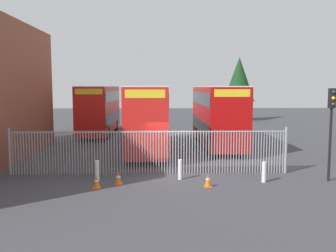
{
  "coord_description": "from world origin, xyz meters",
  "views": [
    {
      "loc": [
        -0.67,
        -18.28,
        4.36
      ],
      "look_at": [
        0.0,
        4.0,
        2.0
      ],
      "focal_mm": 39.56,
      "sensor_mm": 36.0,
      "label": 1
    }
  ],
  "objects_px": {
    "double_decker_bus_behind_fence_left": "(148,116)",
    "bollard_near_left": "(97,170)",
    "bollard_center_front": "(180,170)",
    "traffic_light_kerbside": "(331,117)",
    "double_decker_bus_behind_fence_right": "(100,108)",
    "traffic_cone_by_gate": "(97,182)",
    "traffic_cone_near_kerb": "(118,178)",
    "double_decker_bus_near_gate": "(217,113)",
    "bollard_near_right": "(264,172)",
    "traffic_cone_mid_forecourt": "(208,180)"
  },
  "relations": [
    {
      "from": "double_decker_bus_behind_fence_left",
      "to": "bollard_near_left",
      "type": "height_order",
      "value": "double_decker_bus_behind_fence_left"
    },
    {
      "from": "double_decker_bus_near_gate",
      "to": "traffic_light_kerbside",
      "type": "distance_m",
      "value": 11.0
    },
    {
      "from": "bollard_near_left",
      "to": "bollard_center_front",
      "type": "xyz_separation_m",
      "value": [
        3.9,
        0.05,
        0.0
      ]
    },
    {
      "from": "double_decker_bus_behind_fence_right",
      "to": "bollard_near_left",
      "type": "distance_m",
      "value": 17.37
    },
    {
      "from": "traffic_cone_mid_forecourt",
      "to": "traffic_light_kerbside",
      "type": "relative_size",
      "value": 0.14
    },
    {
      "from": "traffic_cone_near_kerb",
      "to": "traffic_light_kerbside",
      "type": "height_order",
      "value": "traffic_light_kerbside"
    },
    {
      "from": "double_decker_bus_near_gate",
      "to": "traffic_cone_near_kerb",
      "type": "distance_m",
      "value": 12.54
    },
    {
      "from": "traffic_cone_by_gate",
      "to": "traffic_light_kerbside",
      "type": "bearing_deg",
      "value": 5.22
    },
    {
      "from": "bollard_center_front",
      "to": "traffic_cone_near_kerb",
      "type": "xyz_separation_m",
      "value": [
        -2.83,
        -0.8,
        -0.19
      ]
    },
    {
      "from": "traffic_cone_mid_forecourt",
      "to": "traffic_light_kerbside",
      "type": "xyz_separation_m",
      "value": [
        5.76,
        0.87,
        2.7
      ]
    },
    {
      "from": "bollard_near_left",
      "to": "bollard_center_front",
      "type": "height_order",
      "value": "same"
    },
    {
      "from": "double_decker_bus_behind_fence_right",
      "to": "bollard_near_right",
      "type": "distance_m",
      "value": 20.47
    },
    {
      "from": "bollard_near_right",
      "to": "traffic_cone_by_gate",
      "type": "distance_m",
      "value": 7.55
    },
    {
      "from": "double_decker_bus_behind_fence_right",
      "to": "traffic_light_kerbside",
      "type": "bearing_deg",
      "value": -52.91
    },
    {
      "from": "bollard_center_front",
      "to": "bollard_near_right",
      "type": "bearing_deg",
      "value": -9.34
    },
    {
      "from": "double_decker_bus_near_gate",
      "to": "traffic_light_kerbside",
      "type": "relative_size",
      "value": 2.51
    },
    {
      "from": "double_decker_bus_behind_fence_left",
      "to": "bollard_near_right",
      "type": "relative_size",
      "value": 11.38
    },
    {
      "from": "bollard_center_front",
      "to": "traffic_cone_near_kerb",
      "type": "relative_size",
      "value": 1.61
    },
    {
      "from": "traffic_cone_near_kerb",
      "to": "traffic_light_kerbside",
      "type": "relative_size",
      "value": 0.14
    },
    {
      "from": "bollard_center_front",
      "to": "double_decker_bus_behind_fence_right",
      "type": "bearing_deg",
      "value": 110.43
    },
    {
      "from": "double_decker_bus_near_gate",
      "to": "traffic_cone_by_gate",
      "type": "distance_m",
      "value": 13.52
    },
    {
      "from": "traffic_cone_by_gate",
      "to": "traffic_cone_near_kerb",
      "type": "height_order",
      "value": "same"
    },
    {
      "from": "traffic_cone_near_kerb",
      "to": "traffic_light_kerbside",
      "type": "xyz_separation_m",
      "value": [
        9.72,
        0.33,
        2.7
      ]
    },
    {
      "from": "traffic_cone_mid_forecourt",
      "to": "traffic_cone_by_gate",
      "type": "bearing_deg",
      "value": -178.85
    },
    {
      "from": "traffic_cone_mid_forecourt",
      "to": "bollard_near_right",
      "type": "bearing_deg",
      "value": 15.04
    },
    {
      "from": "bollard_near_left",
      "to": "traffic_cone_by_gate",
      "type": "bearing_deg",
      "value": -81.81
    },
    {
      "from": "bollard_near_left",
      "to": "bollard_near_right",
      "type": "xyz_separation_m",
      "value": [
        7.71,
        -0.58,
        0.0
      ]
    },
    {
      "from": "bollard_center_front",
      "to": "traffic_cone_near_kerb",
      "type": "height_order",
      "value": "bollard_center_front"
    },
    {
      "from": "double_decker_bus_behind_fence_left",
      "to": "bollard_center_front",
      "type": "xyz_separation_m",
      "value": [
        1.71,
        -7.84,
        -1.95
      ]
    },
    {
      "from": "bollard_near_right",
      "to": "traffic_light_kerbside",
      "type": "distance_m",
      "value": 3.98
    },
    {
      "from": "double_decker_bus_behind_fence_left",
      "to": "traffic_cone_by_gate",
      "type": "height_order",
      "value": "double_decker_bus_behind_fence_left"
    },
    {
      "from": "bollard_near_right",
      "to": "bollard_near_left",
      "type": "bearing_deg",
      "value": 175.71
    },
    {
      "from": "bollard_near_right",
      "to": "traffic_cone_by_gate",
      "type": "relative_size",
      "value": 1.61
    },
    {
      "from": "traffic_light_kerbside",
      "to": "traffic_cone_by_gate",
      "type": "bearing_deg",
      "value": -174.78
    },
    {
      "from": "bollard_near_right",
      "to": "traffic_cone_by_gate",
      "type": "xyz_separation_m",
      "value": [
        -7.51,
        -0.82,
        -0.19
      ]
    },
    {
      "from": "double_decker_bus_behind_fence_left",
      "to": "bollard_near_right",
      "type": "bearing_deg",
      "value": -56.9
    },
    {
      "from": "traffic_cone_mid_forecourt",
      "to": "double_decker_bus_behind_fence_right",
      "type": "bearing_deg",
      "value": 112.14
    },
    {
      "from": "traffic_cone_mid_forecourt",
      "to": "traffic_cone_near_kerb",
      "type": "height_order",
      "value": "same"
    },
    {
      "from": "double_decker_bus_behind_fence_left",
      "to": "traffic_cone_by_gate",
      "type": "distance_m",
      "value": 9.73
    },
    {
      "from": "double_decker_bus_behind_fence_left",
      "to": "traffic_cone_by_gate",
      "type": "xyz_separation_m",
      "value": [
        -1.98,
        -9.29,
        -2.13
      ]
    },
    {
      "from": "double_decker_bus_near_gate",
      "to": "bollard_near_left",
      "type": "height_order",
      "value": "double_decker_bus_near_gate"
    },
    {
      "from": "bollard_near_left",
      "to": "traffic_cone_near_kerb",
      "type": "height_order",
      "value": "bollard_near_left"
    },
    {
      "from": "double_decker_bus_near_gate",
      "to": "double_decker_bus_behind_fence_left",
      "type": "height_order",
      "value": "same"
    },
    {
      "from": "traffic_light_kerbside",
      "to": "bollard_near_right",
      "type": "bearing_deg",
      "value": -177.2
    },
    {
      "from": "double_decker_bus_near_gate",
      "to": "traffic_cone_near_kerb",
      "type": "height_order",
      "value": "double_decker_bus_near_gate"
    },
    {
      "from": "double_decker_bus_behind_fence_left",
      "to": "traffic_light_kerbside",
      "type": "relative_size",
      "value": 2.51
    },
    {
      "from": "bollard_center_front",
      "to": "traffic_light_kerbside",
      "type": "height_order",
      "value": "traffic_light_kerbside"
    },
    {
      "from": "double_decker_bus_near_gate",
      "to": "bollard_near_left",
      "type": "relative_size",
      "value": 11.38
    },
    {
      "from": "traffic_cone_by_gate",
      "to": "traffic_cone_near_kerb",
      "type": "bearing_deg",
      "value": 36.38
    },
    {
      "from": "traffic_cone_by_gate",
      "to": "traffic_cone_mid_forecourt",
      "type": "xyz_separation_m",
      "value": [
        4.83,
        0.1,
        0.0
      ]
    }
  ]
}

